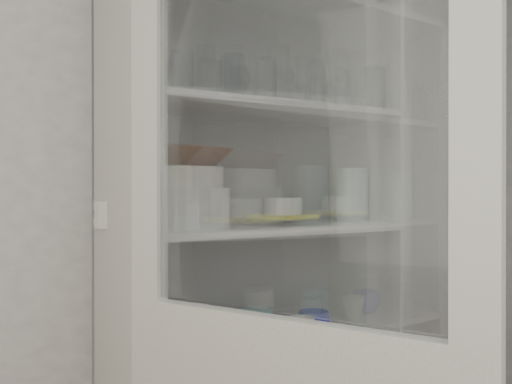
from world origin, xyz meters
TOP-DOWN VIEW (x-y plane):
  - wall_back at (0.00, 1.50)m, footprint 3.60×0.02m
  - pantry_cabinet at (0.20, 1.34)m, footprint 1.00×0.45m
  - tumbler_0 at (-0.21, 1.14)m, footprint 0.08×0.08m
  - tumbler_1 at (0.04, 1.17)m, footprint 0.08×0.08m
  - tumbler_2 at (0.03, 1.11)m, footprint 0.06×0.06m
  - tumbler_3 at (0.33, 1.11)m, footprint 0.09×0.09m
  - tumbler_4 at (0.17, 1.16)m, footprint 0.09×0.09m
  - tumbler_5 at (0.61, 1.13)m, footprint 0.10×0.10m
  - tumbler_6 at (0.46, 1.12)m, footprint 0.08×0.08m
  - tumbler_7 at (-0.08, 1.25)m, footprint 0.08×0.08m
  - tumbler_8 at (0.08, 1.26)m, footprint 0.08×0.08m
  - tumbler_9 at (0.13, 1.29)m, footprint 0.09×0.09m
  - goblet_0 at (-0.10, 1.37)m, footprint 0.08×0.08m
  - goblet_1 at (0.15, 1.36)m, footprint 0.08×0.08m
  - goblet_2 at (0.21, 1.39)m, footprint 0.08×0.08m
  - goblet_3 at (0.61, 1.37)m, footprint 0.07×0.07m
  - plate_stack_front at (-0.06, 1.24)m, footprint 0.25×0.25m
  - plate_stack_back at (-0.21, 1.39)m, footprint 0.22×0.22m
  - cream_bowl at (-0.06, 1.24)m, footprint 0.26×0.26m
  - terracotta_bowl at (-0.06, 1.24)m, footprint 0.26×0.26m
  - glass_platter at (0.32, 1.28)m, footprint 0.38×0.38m
  - yellow_trivet at (0.32, 1.28)m, footprint 0.23×0.23m
  - white_ramekin at (0.32, 1.28)m, footprint 0.16×0.16m
  - grey_bowl_stack at (0.61, 1.26)m, footprint 0.12×0.12m
  - mug_blue at (0.41, 1.23)m, footprint 0.13×0.13m
  - mug_teal at (0.26, 1.35)m, footprint 0.14×0.14m
  - mug_white at (0.32, 1.18)m, footprint 0.11×0.11m
  - teal_jar at (0.18, 1.29)m, footprint 0.08×0.08m
  - measuring_cups at (-0.14, 1.18)m, footprint 0.10×0.10m
  - white_canister at (-0.03, 1.29)m, footprint 0.15×0.15m

SIDE VIEW (x-z plane):
  - measuring_cups at x=-0.14m, z-range 0.86..0.90m
  - mug_white at x=0.32m, z-range 0.86..0.95m
  - mug_blue at x=0.41m, z-range 0.86..0.95m
  - mug_teal at x=0.26m, z-range 0.86..0.96m
  - teal_jar at x=0.18m, z-range 0.86..0.96m
  - white_canister at x=-0.03m, z-range 0.86..1.00m
  - pantry_cabinet at x=0.20m, z-range -0.11..1.99m
  - glass_platter at x=0.32m, z-range 1.26..1.28m
  - yellow_trivet at x=0.32m, z-range 1.28..1.29m
  - wall_back at x=0.00m, z-range 0.00..2.60m
  - plate_stack_back at x=-0.21m, z-range 1.26..1.34m
  - white_ramekin at x=0.32m, z-range 1.29..1.35m
  - plate_stack_front at x=-0.06m, z-range 1.26..1.39m
  - grey_bowl_stack at x=0.61m, z-range 1.26..1.46m
  - cream_bowl at x=-0.06m, z-range 1.39..1.45m
  - terracotta_bowl at x=-0.06m, z-range 1.45..1.51m
  - tumbler_6 at x=0.46m, z-range 1.66..1.79m
  - tumbler_2 at x=0.03m, z-range 1.66..1.79m
  - tumbler_1 at x=0.04m, z-range 1.66..1.79m
  - tumbler_0 at x=-0.21m, z-range 1.66..1.79m
  - tumbler_9 at x=0.13m, z-range 1.66..1.80m
  - tumbler_8 at x=0.08m, z-range 1.66..1.80m
  - tumbler_3 at x=0.33m, z-range 1.66..1.80m
  - tumbler_4 at x=0.17m, z-range 1.66..1.81m
  - tumbler_5 at x=0.61m, z-range 1.66..1.81m
  - tumbler_7 at x=-0.08m, z-range 1.66..1.82m
  - goblet_3 at x=0.61m, z-range 1.66..1.82m
  - goblet_1 at x=0.15m, z-range 1.66..1.83m
  - goblet_0 at x=-0.10m, z-range 1.66..1.83m
  - goblet_2 at x=0.21m, z-range 1.66..1.83m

